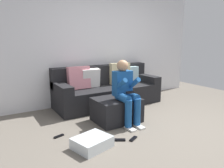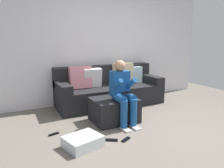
# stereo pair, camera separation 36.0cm
# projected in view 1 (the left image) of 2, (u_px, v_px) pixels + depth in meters

# --- Properties ---
(ground_plane) EXTENTS (6.75, 6.75, 0.00)m
(ground_plane) POSITION_uv_depth(u_px,v_px,m) (171.00, 132.00, 3.41)
(ground_plane) COLOR #6B6359
(wall_back) EXTENTS (5.19, 0.10, 2.68)m
(wall_back) POSITION_uv_depth(u_px,v_px,m) (103.00, 43.00, 5.00)
(wall_back) COLOR silver
(wall_back) RESTS_ON ground_plane
(couch_sectional) EXTENTS (2.31, 0.84, 0.90)m
(couch_sectional) POSITION_uv_depth(u_px,v_px,m) (107.00, 89.00, 4.80)
(couch_sectional) COLOR black
(couch_sectional) RESTS_ON ground_plane
(ottoman) EXTENTS (0.76, 0.61, 0.41)m
(ottoman) POSITION_uv_depth(u_px,v_px,m) (116.00, 110.00, 3.83)
(ottoman) COLOR black
(ottoman) RESTS_ON ground_plane
(person_seated) EXTENTS (0.32, 0.58, 1.09)m
(person_seated) POSITION_uv_depth(u_px,v_px,m) (126.00, 90.00, 3.63)
(person_seated) COLOR #194C8C
(person_seated) RESTS_ON ground_plane
(storage_bin) EXTENTS (0.55, 0.49, 0.15)m
(storage_bin) POSITION_uv_depth(u_px,v_px,m) (92.00, 142.00, 2.89)
(storage_bin) COLOR silver
(storage_bin) RESTS_ON ground_plane
(remote_near_ottoman) EXTENTS (0.17, 0.12, 0.02)m
(remote_near_ottoman) POSITION_uv_depth(u_px,v_px,m) (133.00, 139.00, 3.14)
(remote_near_ottoman) COLOR black
(remote_near_ottoman) RESTS_ON ground_plane
(remote_by_storage_bin) EXTENTS (0.19, 0.15, 0.02)m
(remote_by_storage_bin) POSITION_uv_depth(u_px,v_px,m) (119.00, 140.00, 3.10)
(remote_by_storage_bin) COLOR black
(remote_by_storage_bin) RESTS_ON ground_plane
(remote_under_side_table) EXTENTS (0.16, 0.09, 0.02)m
(remote_under_side_table) POSITION_uv_depth(u_px,v_px,m) (59.00, 136.00, 3.22)
(remote_under_side_table) COLOR black
(remote_under_side_table) RESTS_ON ground_plane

